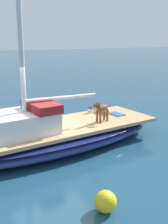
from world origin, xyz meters
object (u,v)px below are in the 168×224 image
Objects in this scene: deck_towel at (117,114)px; sailboat_main at (54,137)px; dog_tan at (102,110)px; coiled_rope at (92,125)px; deck_winch at (90,110)px; dog_brown at (101,109)px; mooring_buoy at (105,202)px.

sailboat_main is at bearing 99.86° from deck_towel.
sailboat_main is 2.23m from dog_tan.
deck_towel reaches higher than sailboat_main.
deck_towel is (0.83, -1.38, -0.01)m from coiled_rope.
deck_winch is 0.65× the size of coiled_rope.
dog_tan is 1.53m from coiled_rope.
dog_brown is 2.75× the size of coiled_rope.
sailboat_main is 23.24× the size of coiled_rope.
deck_winch is (0.23, 0.36, -0.01)m from dog_tan.
mooring_buoy is (-4.34, 2.29, -0.55)m from dog_tan.
sailboat_main is at bearing 110.14° from dog_tan.
dog_tan is 4.52× the size of deck_winch.
deck_winch is (1.13, -0.16, -0.32)m from dog_brown.
deck_towel is 4.84m from mooring_buoy.
dog_brown reaches higher than deck_winch.
coiled_rope is (-0.26, 0.47, -0.40)m from dog_brown.
sailboat_main is 1.19m from coiled_rope.
sailboat_main is at bearing -3.65° from mooring_buoy.
sailboat_main is 8.45× the size of dog_brown.
dog_tan is at bearing -122.00° from deck_winch.
coiled_rope is 3.46m from mooring_buoy.
deck_winch is 1.53m from coiled_rope.
dog_tan is 0.52m from deck_towel.
dog_brown reaches higher than dog_tan.
dog_brown reaches higher than sailboat_main.
coiled_rope is 0.58× the size of deck_towel.
dog_tan is 2.93× the size of coiled_rope.
dog_brown is at bearing 122.15° from deck_towel.
dog_tan is at bearing -27.78° from mooring_buoy.
dog_brown is at bearing -60.96° from coiled_rope.
coiled_rope is (-0.41, -1.07, 0.35)m from sailboat_main.
deck_towel is at bearing -57.85° from dog_brown.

